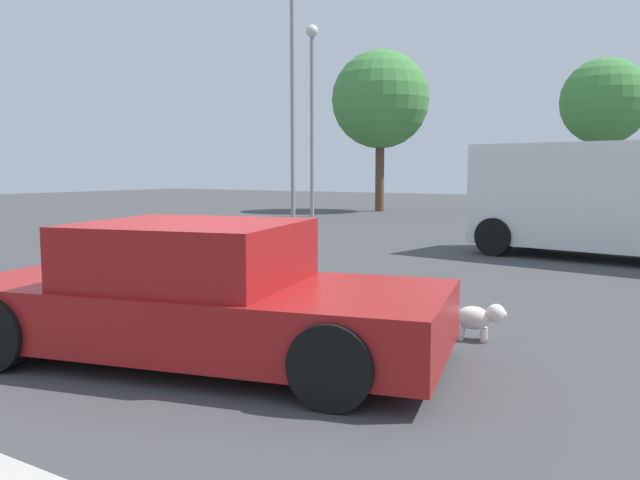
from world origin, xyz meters
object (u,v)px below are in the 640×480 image
Objects in this scene: dog at (478,317)px; light_post_near at (292,63)px; sedan_foreground at (199,296)px; light_post_mid at (312,89)px; van_white at (613,197)px.

light_post_near reaches higher than dog.
light_post_mid is at bearing 105.47° from sedan_foreground.
sedan_foreground is at bearing -60.34° from light_post_mid.
van_white is (0.19, 7.21, 0.97)m from dog.
sedan_foreground reaches higher than dog.
sedan_foreground is 15.42m from light_post_near.
sedan_foreground is 0.63× the size of light_post_near.
sedan_foreground is 9.43m from van_white.
van_white reaches higher than dog.
light_post_near reaches higher than van_white.
light_post_mid is (-1.32, 3.15, -0.37)m from light_post_near.
light_post_near is (-9.80, 3.46, 3.79)m from van_white.
light_post_near reaches higher than sedan_foreground.
light_post_mid is (-10.92, 13.82, 4.39)m from dog.
dog is (1.94, 1.95, -0.34)m from sedan_foreground.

